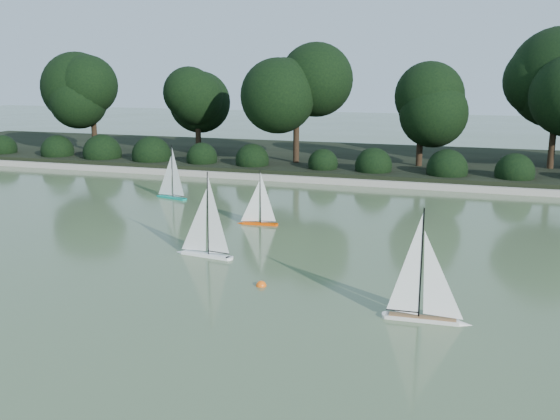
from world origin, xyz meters
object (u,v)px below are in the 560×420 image
object	(u,v)px
sailboat_white_a	(202,242)
sailboat_orange	(256,215)
race_buoy	(261,286)
sailboat_teal	(169,189)
sailboat_white_b	(430,303)

from	to	relation	value
sailboat_white_a	sailboat_orange	world-z (taller)	sailboat_white_a
race_buoy	sailboat_teal	bearing A→B (deg)	128.73
sailboat_white_a	sailboat_white_b	world-z (taller)	sailboat_white_a
sailboat_orange	race_buoy	xyz separation A→B (m)	(1.45, -3.76, -0.21)
sailboat_orange	sailboat_white_a	bearing A→B (deg)	-93.27
sailboat_white_a	race_buoy	bearing A→B (deg)	-37.54
sailboat_white_a	sailboat_orange	bearing A→B (deg)	86.73
race_buoy	sailboat_white_a	bearing A→B (deg)	142.46
sailboat_white_b	sailboat_teal	world-z (taller)	sailboat_white_b
sailboat_teal	sailboat_orange	bearing A→B (deg)	-32.32
sailboat_teal	race_buoy	xyz separation A→B (m)	(4.63, -5.77, -0.24)
sailboat_white_a	sailboat_teal	bearing A→B (deg)	123.74
sailboat_white_b	sailboat_teal	bearing A→B (deg)	138.68
sailboat_white_b	sailboat_teal	xyz separation A→B (m)	(-7.29, 6.41, -0.02)
sailboat_orange	race_buoy	distance (m)	4.03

